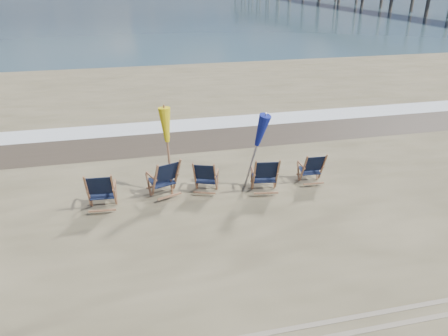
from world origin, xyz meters
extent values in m
cube|color=silver|center=(0.00, 8.30, 0.00)|extent=(200.00, 1.40, 0.01)
cube|color=#42362A|center=(0.00, 6.80, 0.00)|extent=(200.00, 2.60, 0.00)
cylinder|color=#9B6645|center=(-1.24, 2.95, 1.12)|extent=(0.06, 0.06, 2.24)
cone|color=yellow|center=(-1.24, 2.95, 1.76)|extent=(0.30, 0.30, 0.85)
cylinder|color=#A5A5AD|center=(0.90, 2.72, 1.05)|extent=(0.06, 0.06, 2.11)
cone|color=navy|center=(0.90, 2.72, 1.63)|extent=(0.30, 0.30, 0.85)
camera|label=1|loc=(-2.20, -7.10, 5.19)|focal=35.00mm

